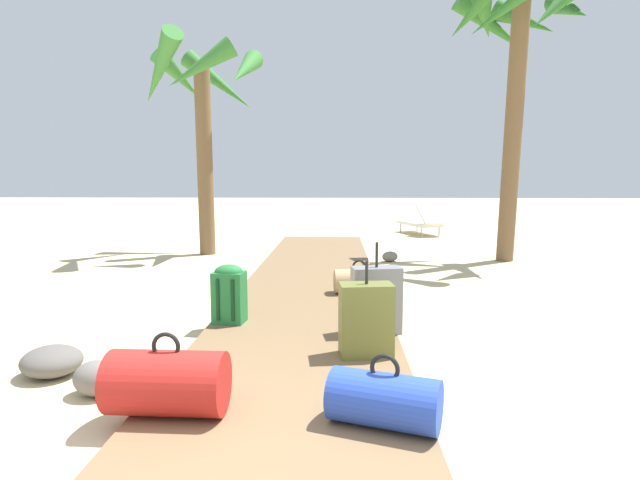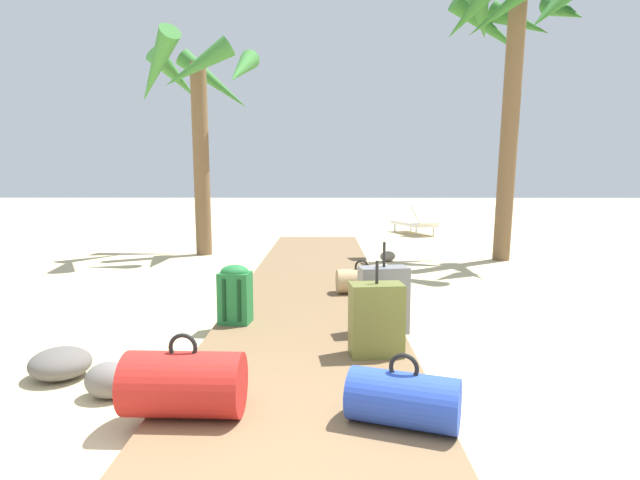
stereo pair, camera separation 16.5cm
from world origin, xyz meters
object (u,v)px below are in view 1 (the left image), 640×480
(palm_tree_far_right, at_px, (517,38))
(lounge_chair, at_px, (422,221))
(suitcase_grey, at_px, (376,300))
(suitcase_olive, at_px, (366,320))
(duffel_bag_blue, at_px, (384,400))
(palm_tree_far_left, at_px, (203,94))
(duffel_bag_red, at_px, (167,383))
(duffel_bag_tan, at_px, (359,281))
(backpack_green, at_px, (229,292))

(palm_tree_far_right, distance_m, lounge_chair, 5.42)
(suitcase_grey, bearing_deg, suitcase_olive, -101.68)
(suitcase_grey, xyz_separation_m, lounge_chair, (1.80, 8.52, -0.04))
(duffel_bag_blue, distance_m, palm_tree_far_left, 7.69)
(palm_tree_far_right, bearing_deg, duffel_bag_red, -123.12)
(duffel_bag_blue, bearing_deg, lounge_chair, 79.59)
(duffel_bag_red, height_order, palm_tree_far_right, palm_tree_far_right)
(duffel_bag_blue, xyz_separation_m, duffel_bag_tan, (0.00, 3.25, -0.01))
(duffel_bag_red, relative_size, palm_tree_far_right, 0.15)
(duffel_bag_blue, xyz_separation_m, suitcase_olive, (-0.04, 1.12, 0.13))
(duffel_bag_tan, xyz_separation_m, duffel_bag_red, (-1.22, -3.14, 0.04))
(duffel_bag_red, relative_size, lounge_chair, 0.40)
(suitcase_olive, bearing_deg, palm_tree_far_left, 115.15)
(suitcase_olive, height_order, suitcase_grey, suitcase_grey)
(palm_tree_far_right, distance_m, palm_tree_far_left, 5.37)
(backpack_green, height_order, palm_tree_far_left, palm_tree_far_left)
(palm_tree_far_right, xyz_separation_m, palm_tree_far_left, (-5.27, 0.73, -0.73))
(backpack_green, xyz_separation_m, duffel_bag_red, (0.03, -1.87, -0.10))
(backpack_green, height_order, suitcase_olive, suitcase_olive)
(backpack_green, xyz_separation_m, suitcase_grey, (1.34, -0.28, 0.00))
(backpack_green, relative_size, palm_tree_far_right, 0.12)
(duffel_bag_tan, relative_size, palm_tree_far_right, 0.13)
(backpack_green, bearing_deg, lounge_chair, 69.21)
(palm_tree_far_right, xyz_separation_m, lounge_chair, (-0.73, 4.25, -3.30))
(duffel_bag_tan, distance_m, lounge_chair, 7.23)
(suitcase_olive, xyz_separation_m, palm_tree_far_right, (2.65, 4.85, 3.27))
(lounge_chair, bearing_deg, palm_tree_far_right, -80.24)
(suitcase_olive, relative_size, palm_tree_far_right, 0.16)
(duffel_bag_red, xyz_separation_m, palm_tree_far_right, (3.83, 5.87, 3.36))
(duffel_bag_blue, bearing_deg, suitcase_grey, 87.20)
(duffel_bag_blue, distance_m, backpack_green, 2.34)
(palm_tree_far_right, height_order, lounge_chair, palm_tree_far_right)
(duffel_bag_blue, relative_size, suitcase_olive, 0.91)
(suitcase_grey, distance_m, palm_tree_far_left, 6.24)
(duffel_bag_blue, distance_m, duffel_bag_red, 1.22)
(duffel_bag_blue, height_order, suitcase_olive, suitcase_olive)
(lounge_chair, bearing_deg, palm_tree_far_left, -142.21)
(suitcase_grey, relative_size, duffel_bag_red, 1.18)
(duffel_bag_blue, height_order, suitcase_grey, suitcase_grey)
(backpack_green, relative_size, suitcase_grey, 0.69)
(duffel_bag_blue, height_order, palm_tree_far_right, palm_tree_far_right)
(duffel_bag_blue, xyz_separation_m, duffel_bag_red, (-1.22, 0.11, 0.04))
(palm_tree_far_left, bearing_deg, backpack_green, -73.46)
(suitcase_grey, bearing_deg, lounge_chair, 78.10)
(suitcase_olive, height_order, palm_tree_far_left, palm_tree_far_left)
(suitcase_olive, bearing_deg, duffel_bag_tan, 88.95)
(duffel_bag_blue, bearing_deg, suitcase_olive, 91.83)
(duffel_bag_red, distance_m, palm_tree_far_left, 7.25)
(lounge_chair, bearing_deg, suitcase_olive, -101.89)
(duffel_bag_red, bearing_deg, suitcase_grey, 50.71)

